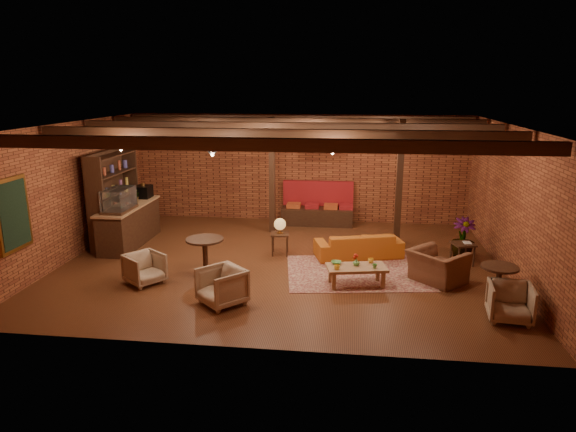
# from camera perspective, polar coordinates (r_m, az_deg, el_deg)

# --- Properties ---
(floor) EXTENTS (10.00, 10.00, 0.00)m
(floor) POSITION_cam_1_polar(r_m,az_deg,el_deg) (12.02, -0.77, -5.26)
(floor) COLOR #381B0E
(floor) RESTS_ON ground
(ceiling) EXTENTS (10.00, 8.00, 0.02)m
(ceiling) POSITION_cam_1_polar(r_m,az_deg,el_deg) (11.35, -0.83, 10.13)
(ceiling) COLOR black
(ceiling) RESTS_ON wall_back
(wall_back) EXTENTS (10.00, 0.02, 3.20)m
(wall_back) POSITION_cam_1_polar(r_m,az_deg,el_deg) (15.49, 1.22, 5.32)
(wall_back) COLOR brown
(wall_back) RESTS_ON ground
(wall_front) EXTENTS (10.00, 0.02, 3.20)m
(wall_front) POSITION_cam_1_polar(r_m,az_deg,el_deg) (7.77, -4.82, -4.00)
(wall_front) COLOR brown
(wall_front) RESTS_ON ground
(wall_left) EXTENTS (0.02, 8.00, 3.20)m
(wall_left) POSITION_cam_1_polar(r_m,az_deg,el_deg) (13.21, -22.84, 2.60)
(wall_left) COLOR brown
(wall_left) RESTS_ON ground
(wall_right) EXTENTS (0.02, 8.00, 3.20)m
(wall_right) POSITION_cam_1_polar(r_m,az_deg,el_deg) (11.99, 23.62, 1.41)
(wall_right) COLOR brown
(wall_right) RESTS_ON ground
(ceiling_beams) EXTENTS (9.80, 6.40, 0.22)m
(ceiling_beams) POSITION_cam_1_polar(r_m,az_deg,el_deg) (11.36, -0.83, 9.52)
(ceiling_beams) COLOR black
(ceiling_beams) RESTS_ON ceiling
(ceiling_pipe) EXTENTS (9.60, 0.12, 0.12)m
(ceiling_pipe) POSITION_cam_1_polar(r_m,az_deg,el_deg) (12.96, 0.15, 9.11)
(ceiling_pipe) COLOR black
(ceiling_pipe) RESTS_ON ceiling
(post_left) EXTENTS (0.16, 0.16, 3.20)m
(post_left) POSITION_cam_1_polar(r_m,az_deg,el_deg) (14.19, -1.78, 4.48)
(post_left) COLOR black
(post_left) RESTS_ON ground
(post_right) EXTENTS (0.16, 0.16, 3.20)m
(post_right) POSITION_cam_1_polar(r_m,az_deg,el_deg) (13.50, 12.27, 3.63)
(post_right) COLOR black
(post_right) RESTS_ON ground
(service_counter) EXTENTS (0.80, 2.50, 1.60)m
(service_counter) POSITION_cam_1_polar(r_m,az_deg,el_deg) (13.84, -17.27, 0.18)
(service_counter) COLOR black
(service_counter) RESTS_ON ground
(plant_counter) EXTENTS (0.35, 0.39, 0.30)m
(plant_counter) POSITION_cam_1_polar(r_m,az_deg,el_deg) (13.89, -16.69, 2.05)
(plant_counter) COLOR #337F33
(plant_counter) RESTS_ON service_counter
(shelving_hutch) EXTENTS (0.52, 2.00, 2.40)m
(shelving_hutch) POSITION_cam_1_polar(r_m,az_deg,el_deg) (14.01, -18.72, 1.92)
(shelving_hutch) COLOR black
(shelving_hutch) RESTS_ON ground
(chalkboard_menu) EXTENTS (0.08, 0.96, 1.46)m
(chalkboard_menu) POSITION_cam_1_polar(r_m,az_deg,el_deg) (11.29, -28.22, 0.14)
(chalkboard_menu) COLOR black
(chalkboard_menu) RESTS_ON wall_left
(banquette) EXTENTS (2.10, 0.70, 1.00)m
(banquette) POSITION_cam_1_polar(r_m,az_deg,el_deg) (15.21, 3.27, 0.91)
(banquette) COLOR maroon
(banquette) RESTS_ON ground
(service_sign) EXTENTS (0.86, 0.06, 0.30)m
(service_sign) POSITION_cam_1_polar(r_m,az_deg,el_deg) (14.45, 3.26, 7.64)
(service_sign) COLOR red
(service_sign) RESTS_ON ceiling
(ceiling_spotlights) EXTENTS (6.40, 4.40, 0.28)m
(ceiling_spotlights) POSITION_cam_1_polar(r_m,az_deg,el_deg) (11.38, -0.82, 8.42)
(ceiling_spotlights) COLOR black
(ceiling_spotlights) RESTS_ON ceiling
(rug) EXTENTS (3.34, 2.73, 0.01)m
(rug) POSITION_cam_1_polar(r_m,az_deg,el_deg) (11.55, 7.65, -6.21)
(rug) COLOR maroon
(rug) RESTS_ON floor
(sofa) EXTENTS (2.20, 1.36, 0.60)m
(sofa) POSITION_cam_1_polar(r_m,az_deg,el_deg) (12.48, 7.84, -3.21)
(sofa) COLOR #A65217
(sofa) RESTS_ON floor
(coffee_table) EXTENTS (1.32, 0.84, 0.67)m
(coffee_table) POSITION_cam_1_polar(r_m,az_deg,el_deg) (10.71, 7.55, -5.79)
(coffee_table) COLOR #8F5F42
(coffee_table) RESTS_ON floor
(side_table_lamp) EXTENTS (0.47, 0.47, 0.91)m
(side_table_lamp) POSITION_cam_1_polar(r_m,az_deg,el_deg) (12.44, -0.91, -1.23)
(side_table_lamp) COLOR black
(side_table_lamp) RESTS_ON floor
(round_table_left) EXTENTS (0.81, 0.81, 0.84)m
(round_table_left) POSITION_cam_1_polar(r_m,az_deg,el_deg) (11.22, -9.20, -3.82)
(round_table_left) COLOR black
(round_table_left) RESTS_ON floor
(armchair_a) EXTENTS (0.94, 0.94, 0.71)m
(armchair_a) POSITION_cam_1_polar(r_m,az_deg,el_deg) (11.15, -15.65, -5.48)
(armchair_a) COLOR #BEAC93
(armchair_a) RESTS_ON floor
(armchair_b) EXTENTS (1.05, 1.04, 0.79)m
(armchair_b) POSITION_cam_1_polar(r_m,az_deg,el_deg) (9.82, -7.37, -7.57)
(armchair_b) COLOR #BEAC93
(armchair_b) RESTS_ON floor
(armchair_right) EXTENTS (1.22, 1.23, 0.92)m
(armchair_right) POSITION_cam_1_polar(r_m,az_deg,el_deg) (11.23, 16.29, -4.83)
(armchair_right) COLOR brown
(armchair_right) RESTS_ON floor
(side_table_book) EXTENTS (0.58, 0.58, 0.54)m
(side_table_book) POSITION_cam_1_polar(r_m,az_deg,el_deg) (12.45, 18.88, -3.04)
(side_table_book) COLOR black
(side_table_book) RESTS_ON floor
(round_table_right) EXTENTS (0.68, 0.68, 0.79)m
(round_table_right) POSITION_cam_1_polar(r_m,az_deg,el_deg) (10.38, 22.36, -6.54)
(round_table_right) COLOR black
(round_table_right) RESTS_ON floor
(armchair_far) EXTENTS (0.80, 0.76, 0.74)m
(armchair_far) POSITION_cam_1_polar(r_m,az_deg,el_deg) (9.91, 23.47, -8.61)
(armchair_far) COLOR #BEAC93
(armchair_far) RESTS_ON floor
(plant_tall) EXTENTS (1.63, 1.63, 2.89)m
(plant_tall) POSITION_cam_1_polar(r_m,az_deg,el_deg) (12.77, 19.22, 1.84)
(plant_tall) COLOR #4C7F4C
(plant_tall) RESTS_ON floor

